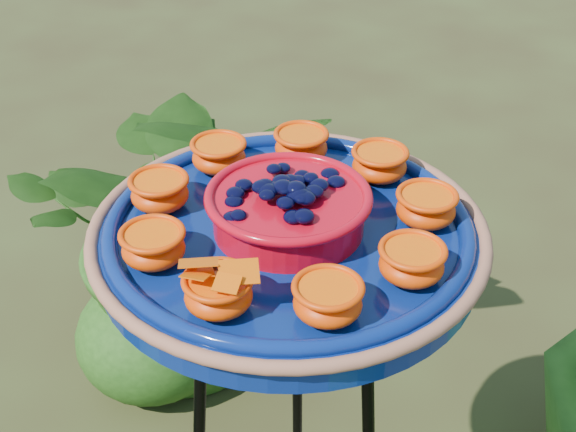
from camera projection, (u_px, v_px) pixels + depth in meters
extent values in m
torus|color=black|center=(288.00, 263.00, 1.00)|extent=(0.32, 0.32, 0.02)
cylinder|color=black|center=(297.00, 420.00, 1.37)|extent=(0.04, 0.09, 0.91)
cylinder|color=navy|center=(288.00, 242.00, 0.98)|extent=(0.56, 0.56, 0.04)
torus|color=#915C41|center=(288.00, 229.00, 0.97)|extent=(0.49, 0.49, 0.02)
torus|color=navy|center=(288.00, 226.00, 0.96)|extent=(0.45, 0.45, 0.02)
cylinder|color=#B90616|center=(288.00, 212.00, 0.95)|extent=(0.22, 0.22, 0.05)
torus|color=#B90616|center=(288.00, 196.00, 0.94)|extent=(0.20, 0.20, 0.01)
ellipsoid|color=black|center=(288.00, 192.00, 0.94)|extent=(0.16, 0.16, 0.03)
ellipsoid|color=#FF4D02|center=(426.00, 210.00, 0.97)|extent=(0.07, 0.07, 0.04)
cylinder|color=orange|center=(427.00, 198.00, 0.96)|extent=(0.07, 0.07, 0.01)
ellipsoid|color=#FF4D02|center=(379.00, 166.00, 1.05)|extent=(0.07, 0.07, 0.04)
cylinder|color=orange|center=(380.00, 154.00, 1.04)|extent=(0.07, 0.07, 0.01)
ellipsoid|color=#FF4D02|center=(301.00, 148.00, 1.09)|extent=(0.07, 0.07, 0.04)
cylinder|color=orange|center=(301.00, 136.00, 1.08)|extent=(0.07, 0.07, 0.01)
ellipsoid|color=#FF4D02|center=(219.00, 158.00, 1.07)|extent=(0.07, 0.07, 0.04)
cylinder|color=orange|center=(218.00, 146.00, 1.06)|extent=(0.07, 0.07, 0.01)
ellipsoid|color=#FF4D02|center=(160.00, 195.00, 0.99)|extent=(0.07, 0.07, 0.04)
cylinder|color=orange|center=(159.00, 182.00, 0.98)|extent=(0.07, 0.07, 0.01)
ellipsoid|color=#FF4D02|center=(154.00, 249.00, 0.90)|extent=(0.07, 0.07, 0.04)
cylinder|color=orange|center=(152.00, 236.00, 0.89)|extent=(0.07, 0.07, 0.01)
ellipsoid|color=#FF4D02|center=(218.00, 296.00, 0.83)|extent=(0.07, 0.07, 0.04)
cylinder|color=orange|center=(218.00, 282.00, 0.82)|extent=(0.07, 0.07, 0.01)
ellipsoid|color=#FF4D02|center=(328.00, 303.00, 0.82)|extent=(0.07, 0.07, 0.04)
cylinder|color=orange|center=(328.00, 290.00, 0.81)|extent=(0.07, 0.07, 0.01)
ellipsoid|color=#FF4D02|center=(411.00, 265.00, 0.87)|extent=(0.07, 0.07, 0.04)
cylinder|color=orange|center=(413.00, 252.00, 0.86)|extent=(0.07, 0.07, 0.01)
cylinder|color=black|center=(217.00, 274.00, 0.82)|extent=(0.02, 0.03, 0.00)
cube|color=#FF6B05|center=(198.00, 263.00, 0.82)|extent=(0.05, 0.04, 0.01)
cube|color=#FF6B05|center=(239.00, 272.00, 0.81)|extent=(0.05, 0.04, 0.01)
imported|color=#1F4713|center=(194.00, 222.00, 1.93)|extent=(0.94, 0.89, 0.83)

